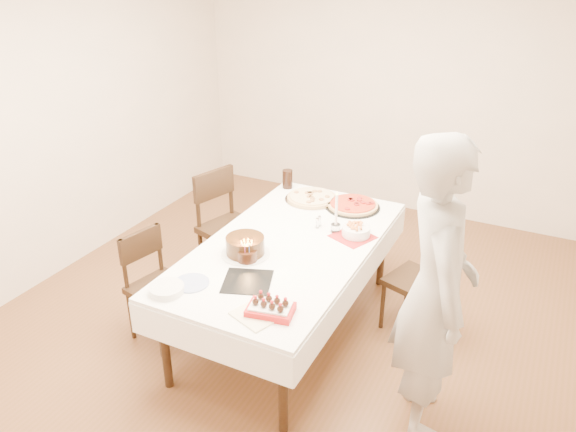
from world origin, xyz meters
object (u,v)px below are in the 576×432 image
at_px(cola_glass, 287,179).
at_px(layer_cake, 245,246).
at_px(pasta_bowl, 356,231).
at_px(birthday_cake, 247,251).
at_px(chair_right_savory, 416,281).
at_px(taper_candle, 336,212).
at_px(person, 435,292).
at_px(strawberry_box, 271,309).
at_px(chair_left_savory, 232,229).
at_px(chair_left_dessert, 161,289).
at_px(dining_table, 288,287).
at_px(pizza_white, 312,198).
at_px(pizza_pepperoni, 353,205).

relative_size(cola_glass, layer_cake, 0.48).
height_order(pasta_bowl, birthday_cake, birthday_cake).
height_order(chair_right_savory, taper_candle, taper_candle).
bearing_deg(person, strawberry_box, 89.55).
relative_size(chair_left_savory, birthday_cake, 6.91).
xyz_separation_m(chair_left_dessert, person, (1.97, 0.07, 0.52)).
height_order(dining_table, birthday_cake, birthday_cake).
xyz_separation_m(person, pizza_white, (-1.34, 1.24, -0.18)).
relative_size(person, taper_candle, 5.63).
xyz_separation_m(dining_table, birthday_cake, (-0.14, -0.35, 0.46)).
xyz_separation_m(chair_left_savory, pasta_bowl, (1.16, -0.08, 0.29)).
height_order(person, birthday_cake, person).
bearing_deg(pizza_white, dining_table, -77.82).
height_order(dining_table, pizza_pepperoni, pizza_pepperoni).
height_order(pizza_white, cola_glass, cola_glass).
relative_size(dining_table, pizza_pepperoni, 4.71).
height_order(chair_left_dessert, layer_cake, layer_cake).
relative_size(pizza_white, strawberry_box, 1.67).
height_order(cola_glass, birthday_cake, cola_glass).
xyz_separation_m(chair_left_savory, birthday_cake, (0.62, -0.78, 0.34)).
relative_size(cola_glass, birthday_cake, 1.16).
bearing_deg(birthday_cake, chair_left_dessert, -166.00).
xyz_separation_m(chair_left_savory, strawberry_box, (1.05, -1.24, 0.29)).
height_order(chair_left_savory, pizza_white, chair_left_savory).
relative_size(chair_left_dessert, pasta_bowl, 4.02).
height_order(person, strawberry_box, person).
bearing_deg(dining_table, chair_left_dessert, -147.48).
height_order(dining_table, chair_left_dessert, chair_left_dessert).
bearing_deg(pasta_bowl, strawberry_box, -95.36).
height_order(person, pizza_pepperoni, person).
bearing_deg(strawberry_box, chair_left_dessert, 164.82).
distance_m(chair_left_savory, birthday_cake, 1.05).
relative_size(chair_left_savory, chair_left_dessert, 1.17).
distance_m(person, pizza_pepperoni, 1.60).
bearing_deg(pasta_bowl, chair_left_dessert, -144.38).
bearing_deg(dining_table, strawberry_box, -70.28).
distance_m(chair_left_dessert, layer_cake, 0.75).
xyz_separation_m(cola_glass, strawberry_box, (0.77, -1.75, -0.05)).
bearing_deg(layer_cake, dining_table, 52.34).
xyz_separation_m(chair_left_savory, pizza_pepperoni, (0.96, 0.38, 0.27)).
height_order(pasta_bowl, cola_glass, cola_glass).
relative_size(chair_left_dessert, taper_candle, 2.54).
bearing_deg(taper_candle, pasta_bowl, 1.69).
xyz_separation_m(chair_right_savory, pizza_pepperoni, (-0.67, 0.37, 0.35)).
height_order(chair_left_savory, cola_glass, chair_left_savory).
height_order(pizza_white, strawberry_box, strawberry_box).
relative_size(dining_table, pizza_white, 4.63).
distance_m(dining_table, chair_left_savory, 0.88).
bearing_deg(person, pizza_pepperoni, 14.69).
distance_m(chair_right_savory, pizza_white, 1.15).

